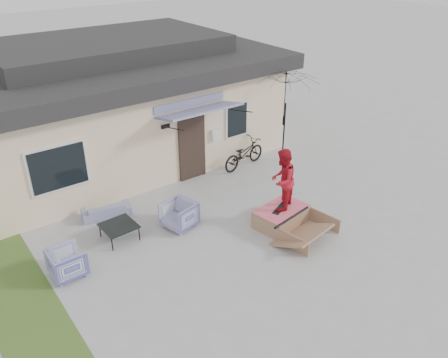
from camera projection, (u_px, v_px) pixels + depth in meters
ground at (257, 256)px, 11.45m from camera, size 90.00×90.00×0.00m
grass_strip at (19, 297)px, 10.13m from camera, size 1.40×8.00×0.01m
house at (113, 99)px, 16.19m from camera, size 10.80×8.49×4.10m
loveseat at (106, 208)px, 12.94m from camera, size 1.42×0.71×0.53m
armchair_left at (67, 261)px, 10.64m from camera, size 0.73×0.78×0.79m
armchair_right at (179, 213)px, 12.41m from camera, size 0.92×0.96×0.83m
coffee_table at (119, 232)px, 12.00m from camera, size 0.88×0.88×0.42m
bicycle at (244, 151)px, 15.56m from camera, size 1.91×0.92×1.17m
patio_umbrella at (285, 113)px, 15.46m from camera, size 2.20×2.05×2.20m
skate_ramp at (281, 216)px, 12.61m from camera, size 1.69×2.09×0.47m
skateboard at (280, 208)px, 12.51m from camera, size 0.75×0.46×0.05m
skater at (282, 179)px, 12.09m from camera, size 1.06×0.99×1.73m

